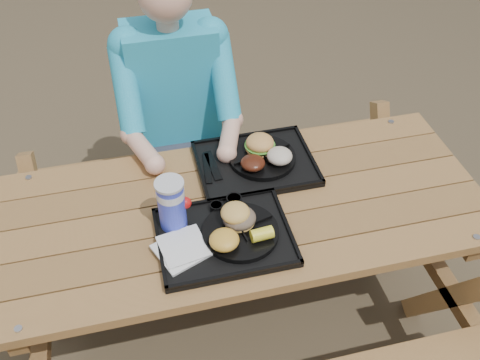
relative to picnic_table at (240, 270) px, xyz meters
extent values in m
plane|color=#999999|center=(0.00, 0.00, -0.38)|extent=(60.00, 60.00, 0.00)
cube|color=black|center=(-0.09, -0.14, 0.39)|extent=(0.45, 0.35, 0.02)
cube|color=black|center=(0.11, 0.20, 0.39)|extent=(0.45, 0.35, 0.02)
cylinder|color=black|center=(-0.03, -0.15, 0.41)|extent=(0.26, 0.26, 0.02)
cylinder|color=black|center=(0.14, 0.21, 0.41)|extent=(0.26, 0.26, 0.02)
cube|color=silver|center=(-0.24, -0.17, 0.40)|extent=(0.20, 0.20, 0.02)
cylinder|color=#1C2CD8|center=(-0.25, -0.05, 0.49)|extent=(0.09, 0.09, 0.19)
cylinder|color=black|center=(-0.09, -0.02, 0.41)|extent=(0.05, 0.05, 0.03)
cylinder|color=yellow|center=(-0.02, 0.00, 0.41)|extent=(0.06, 0.06, 0.03)
ellipsoid|color=gold|center=(-0.10, -0.20, 0.44)|extent=(0.10, 0.10, 0.05)
cube|color=black|center=(-0.06, 0.21, 0.40)|extent=(0.04, 0.17, 0.01)
ellipsoid|color=#451A0D|center=(0.09, 0.15, 0.44)|extent=(0.09, 0.09, 0.04)
ellipsoid|color=beige|center=(0.19, 0.16, 0.44)|extent=(0.10, 0.10, 0.05)
camera|label=1|loc=(-0.32, -1.31, 1.77)|focal=40.00mm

